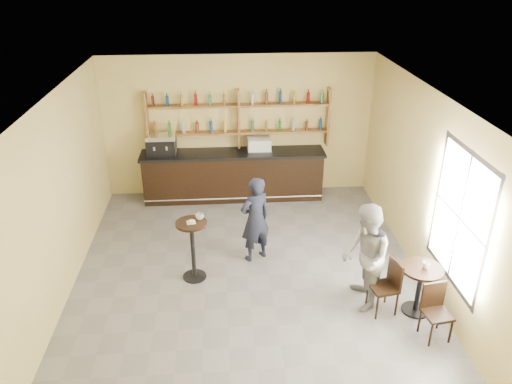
{
  "coord_description": "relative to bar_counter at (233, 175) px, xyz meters",
  "views": [
    {
      "loc": [
        -0.38,
        -7.25,
        5.17
      ],
      "look_at": [
        0.2,
        0.8,
        1.25
      ],
      "focal_mm": 35.0,
      "sensor_mm": 36.0,
      "label": 1
    }
  ],
  "objects": [
    {
      "name": "liquor_bottles",
      "position": [
        0.15,
        0.22,
        1.42
      ],
      "size": [
        3.68,
        0.1,
        1.0
      ],
      "primitive_type": null,
      "color": "#8C5919",
      "rests_on": "shelf_unit"
    },
    {
      "name": "bar_counter",
      "position": [
        0.0,
        0.0,
        0.0
      ],
      "size": [
        4.11,
        0.8,
        1.11
      ],
      "primitive_type": null,
      "color": "black",
      "rests_on": "floor"
    },
    {
      "name": "espresso_machine",
      "position": [
        -1.56,
        0.0,
        0.78
      ],
      "size": [
        0.64,
        0.43,
        0.45
      ],
      "primitive_type": null,
      "rotation": [
        0.0,
        0.0,
        -0.04
      ],
      "color": "black",
      "rests_on": "bar_counter"
    },
    {
      "name": "wall_left",
      "position": [
        -2.85,
        -3.15,
        1.04
      ],
      "size": [
        0.0,
        7.0,
        7.0
      ],
      "primitive_type": "plane",
      "rotation": [
        1.57,
        0.0,
        1.57
      ],
      "color": "#E3CE81",
      "rests_on": "floor"
    },
    {
      "name": "floor",
      "position": [
        0.15,
        -3.15,
        -0.56
      ],
      "size": [
        7.0,
        7.0,
        0.0
      ],
      "primitive_type": "plane",
      "color": "slate",
      "rests_on": "ground"
    },
    {
      "name": "donut",
      "position": [
        -0.78,
        -3.13,
        0.57
      ],
      "size": [
        0.15,
        0.15,
        0.04
      ],
      "primitive_type": "torus",
      "rotation": [
        0.0,
        0.0,
        0.36
      ],
      "color": "gold",
      "rests_on": "napkin"
    },
    {
      "name": "chair_west",
      "position": [
        2.2,
        -4.23,
        -0.1
      ],
      "size": [
        0.46,
        0.46,
        0.91
      ],
      "primitive_type": null,
      "rotation": [
        0.0,
        0.0,
        -1.38
      ],
      "color": "black",
      "rests_on": "floor"
    },
    {
      "name": "cafe_table",
      "position": [
        2.75,
        -4.28,
        -0.15
      ],
      "size": [
        0.67,
        0.67,
        0.82
      ],
      "primitive_type": null,
      "rotation": [
        0.0,
        0.0,
        0.03
      ],
      "color": "black",
      "rests_on": "floor"
    },
    {
      "name": "pastry_case",
      "position": [
        0.59,
        0.0,
        0.71
      ],
      "size": [
        0.54,
        0.44,
        0.32
      ],
      "primitive_type": null,
      "rotation": [
        0.0,
        0.0,
        -0.03
      ],
      "color": "silver",
      "rests_on": "bar_counter"
    },
    {
      "name": "window_pane",
      "position": [
        3.14,
        -4.35,
        1.14
      ],
      "size": [
        0.0,
        2.0,
        2.0
      ],
      "primitive_type": "plane",
      "rotation": [
        1.57,
        0.0,
        -1.57
      ],
      "color": "white",
      "rests_on": "wall_right"
    },
    {
      "name": "wall_right",
      "position": [
        3.15,
        -3.15,
        1.04
      ],
      "size": [
        0.0,
        7.0,
        7.0
      ],
      "primitive_type": "plane",
      "rotation": [
        1.57,
        0.0,
        -1.57
      ],
      "color": "#E3CE81",
      "rests_on": "floor"
    },
    {
      "name": "wall_back",
      "position": [
        0.15,
        0.35,
        1.04
      ],
      "size": [
        7.0,
        0.0,
        7.0
      ],
      "primitive_type": "plane",
      "rotation": [
        1.57,
        0.0,
        0.0
      ],
      "color": "#E3CE81",
      "rests_on": "floor"
    },
    {
      "name": "window_frame",
      "position": [
        3.14,
        -4.35,
        1.14
      ],
      "size": [
        0.04,
        1.7,
        2.1
      ],
      "primitive_type": null,
      "color": "black",
      "rests_on": "wall_right"
    },
    {
      "name": "cup_cafe",
      "position": [
        2.8,
        -4.28,
        0.31
      ],
      "size": [
        0.13,
        0.13,
        0.1
      ],
      "primitive_type": "imported",
      "rotation": [
        0.0,
        0.0,
        0.22
      ],
      "color": "white",
      "rests_on": "cafe_table"
    },
    {
      "name": "ceiling",
      "position": [
        0.15,
        -3.15,
        2.64
      ],
      "size": [
        7.0,
        7.0,
        0.0
      ],
      "primitive_type": "plane",
      "rotation": [
        3.14,
        0.0,
        0.0
      ],
      "color": "white",
      "rests_on": "wall_back"
    },
    {
      "name": "man_main",
      "position": [
        0.32,
        -2.58,
        0.26
      ],
      "size": [
        0.71,
        0.63,
        1.63
      ],
      "primitive_type": "imported",
      "rotation": [
        0.0,
        0.0,
        3.64
      ],
      "color": "black",
      "rests_on": "floor"
    },
    {
      "name": "chair_south",
      "position": [
        2.8,
        -4.88,
        -0.12
      ],
      "size": [
        0.43,
        0.43,
        0.86
      ],
      "primitive_type": null,
      "rotation": [
        0.0,
        0.0,
        0.15
      ],
      "color": "black",
      "rests_on": "floor"
    },
    {
      "name": "pedestal_table",
      "position": [
        -0.79,
        -3.12,
        -0.01
      ],
      "size": [
        0.68,
        0.68,
        1.1
      ],
      "primitive_type": null,
      "rotation": [
        0.0,
        0.0,
        0.34
      ],
      "color": "black",
      "rests_on": "floor"
    },
    {
      "name": "shelf_unit",
      "position": [
        0.15,
        0.22,
        1.25
      ],
      "size": [
        4.0,
        0.26,
        1.4
      ],
      "primitive_type": null,
      "color": "brown",
      "rests_on": "wall_back"
    },
    {
      "name": "cup_pedestal",
      "position": [
        -0.65,
        -3.02,
        0.6
      ],
      "size": [
        0.15,
        0.15,
        0.11
      ],
      "primitive_type": "imported",
      "rotation": [
        0.0,
        0.0,
        0.12
      ],
      "color": "white",
      "rests_on": "pedestal_table"
    },
    {
      "name": "wall_front",
      "position": [
        0.15,
        -6.65,
        1.04
      ],
      "size": [
        7.0,
        0.0,
        7.0
      ],
      "primitive_type": "plane",
      "rotation": [
        -1.57,
        0.0,
        0.0
      ],
      "color": "#E3CE81",
      "rests_on": "floor"
    },
    {
      "name": "napkin",
      "position": [
        -0.79,
        -3.12,
        0.54
      ],
      "size": [
        0.17,
        0.17,
        0.0
      ],
      "primitive_type": "cube",
      "rotation": [
        0.0,
        0.0,
        0.16
      ],
      "color": "white",
      "rests_on": "pedestal_table"
    },
    {
      "name": "patron_second",
      "position": [
        1.93,
        -4.03,
        0.33
      ],
      "size": [
        0.71,
        0.89,
        1.76
      ],
      "primitive_type": "imported",
      "rotation": [
        0.0,
        0.0,
        -1.62
      ],
      "color": "gray",
      "rests_on": "floor"
    }
  ]
}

